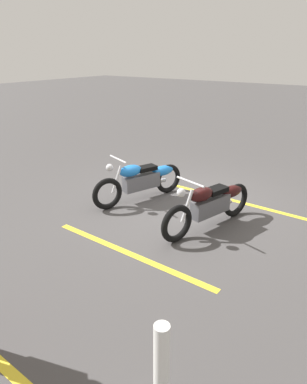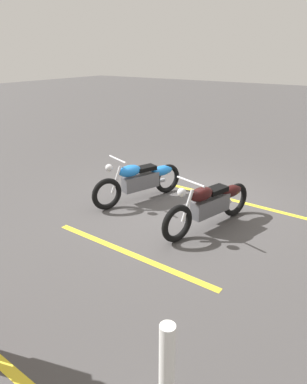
% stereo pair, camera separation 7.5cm
% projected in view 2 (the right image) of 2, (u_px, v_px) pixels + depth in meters
% --- Properties ---
extents(ground_plane, '(60.00, 60.00, 0.00)m').
position_uv_depth(ground_plane, '(184.00, 203.00, 7.41)').
color(ground_plane, '#474444').
extents(motorcycle_bright_foreground, '(2.14, 0.89, 1.04)m').
position_uv_depth(motorcycle_bright_foreground, '(141.00, 180.00, 7.43)').
color(motorcycle_bright_foreground, black).
rests_on(motorcycle_bright_foreground, ground).
extents(motorcycle_dark_foreground, '(2.18, 0.79, 1.04)m').
position_uv_depth(motorcycle_dark_foreground, '(211.00, 203.00, 6.28)').
color(motorcycle_dark_foreground, black).
rests_on(motorcycle_dark_foreground, ground).
extents(bollard_post, '(0.14, 0.14, 0.97)m').
position_uv_depth(bollard_post, '(167.00, 370.00, 2.98)').
color(bollard_post, white).
rests_on(bollard_post, ground).
extents(parking_stripe_near, '(0.20, 3.20, 0.01)m').
position_uv_depth(parking_stripe_near, '(235.00, 201.00, 7.54)').
color(parking_stripe_near, yellow).
rests_on(parking_stripe_near, ground).
extents(parking_stripe_mid, '(0.20, 3.20, 0.01)m').
position_uv_depth(parking_stripe_mid, '(130.00, 253.00, 5.57)').
color(parking_stripe_mid, yellow).
rests_on(parking_stripe_mid, ground).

